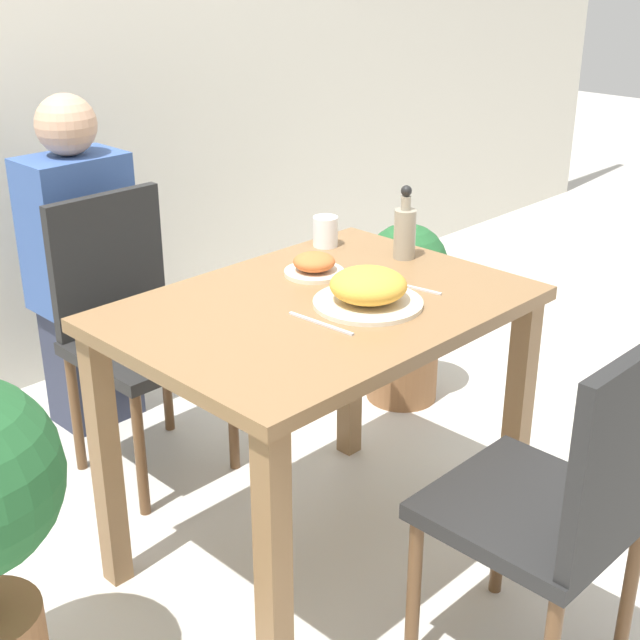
% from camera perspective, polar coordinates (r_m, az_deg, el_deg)
% --- Properties ---
extents(ground_plane, '(16.00, 16.00, 0.00)m').
position_cam_1_polar(ground_plane, '(2.64, 0.00, -14.65)').
color(ground_plane, beige).
extents(dining_table, '(1.03, 0.74, 0.78)m').
position_cam_1_polar(dining_table, '(2.30, 0.00, -1.75)').
color(dining_table, olive).
rests_on(dining_table, ground_plane).
extents(chair_near, '(0.42, 0.42, 0.90)m').
position_cam_1_polar(chair_near, '(2.04, 15.43, -10.97)').
color(chair_near, black).
rests_on(chair_near, ground_plane).
extents(chair_far, '(0.42, 0.42, 0.90)m').
position_cam_1_polar(chair_far, '(2.88, -11.91, -0.05)').
color(chair_far, black).
rests_on(chair_far, ground_plane).
extents(food_plate, '(0.28, 0.28, 0.10)m').
position_cam_1_polar(food_plate, '(2.22, 3.11, 1.98)').
color(food_plate, beige).
rests_on(food_plate, dining_table).
extents(side_plate, '(0.16, 0.16, 0.06)m').
position_cam_1_polar(side_plate, '(2.42, -0.38, 3.52)').
color(side_plate, beige).
rests_on(side_plate, dining_table).
extents(drink_cup, '(0.07, 0.07, 0.09)m').
position_cam_1_polar(drink_cup, '(2.65, 0.35, 5.69)').
color(drink_cup, white).
rests_on(drink_cup, dining_table).
extents(sauce_bottle, '(0.06, 0.06, 0.21)m').
position_cam_1_polar(sauce_bottle, '(2.55, 5.45, 5.73)').
color(sauce_bottle, gray).
rests_on(sauce_bottle, dining_table).
extents(fork_utensil, '(0.02, 0.20, 0.00)m').
position_cam_1_polar(fork_utensil, '(2.12, 0.04, -0.22)').
color(fork_utensil, silver).
rests_on(fork_utensil, dining_table).
extents(spoon_utensil, '(0.04, 0.18, 0.00)m').
position_cam_1_polar(spoon_utensil, '(2.35, 5.82, 2.12)').
color(spoon_utensil, silver).
rests_on(spoon_utensil, dining_table).
extents(potted_plant_right, '(0.30, 0.30, 0.69)m').
position_cam_1_polar(potted_plant_right, '(3.30, 5.44, 0.77)').
color(potted_plant_right, brown).
rests_on(potted_plant_right, ground_plane).
extents(person_figure, '(0.34, 0.22, 1.17)m').
position_cam_1_polar(person_figure, '(3.17, -14.99, 3.25)').
color(person_figure, '#2D3347').
rests_on(person_figure, ground_plane).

